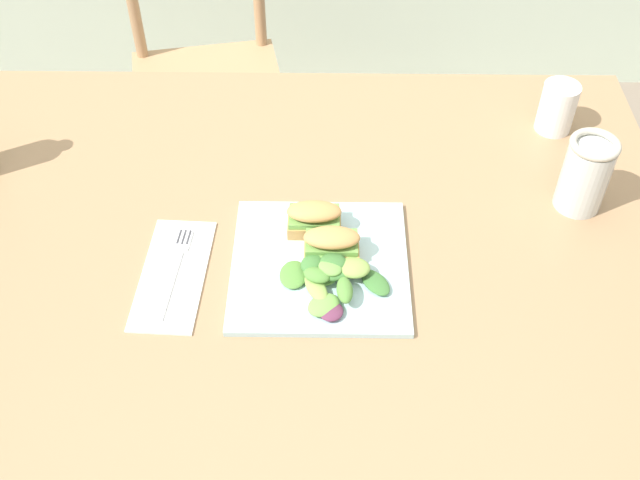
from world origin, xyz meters
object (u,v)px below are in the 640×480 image
chair_wooden_far (207,77)px  plate_lunch (320,265)px  mason_jar_iced_tea (585,177)px  sandwich_half_front (332,244)px  sandwich_half_back (314,218)px  fork_on_napkin (176,264)px  dining_table (264,293)px  cup_extra_side (557,108)px

chair_wooden_far → plate_lunch: chair_wooden_far is taller
chair_wooden_far → mason_jar_iced_tea: (0.76, -0.80, 0.35)m
plate_lunch → sandwich_half_front: size_ratio=3.14×
sandwich_half_back → fork_on_napkin: (-0.22, -0.08, -0.03)m
dining_table → chair_wooden_far: (-0.23, 0.92, -0.19)m
sandwich_half_front → sandwich_half_back: bearing=116.2°
plate_lunch → mason_jar_iced_tea: mason_jar_iced_tea is taller
fork_on_napkin → cup_extra_side: size_ratio=1.92×
chair_wooden_far → sandwich_half_back: size_ratio=9.79×
chair_wooden_far → plate_lunch: bearing=-71.3°
chair_wooden_far → cup_extra_side: 1.02m
sandwich_half_front → cup_extra_side: (0.42, 0.35, 0.01)m
dining_table → sandwich_half_front: 0.19m
plate_lunch → cup_extra_side: bearing=39.4°
sandwich_half_back → mason_jar_iced_tea: 0.46m
plate_lunch → cup_extra_side: (0.44, 0.36, 0.04)m
dining_table → sandwich_half_back: size_ratio=15.88×
sandwich_half_front → mason_jar_iced_tea: (0.42, 0.14, 0.02)m
sandwich_half_back → mason_jar_iced_tea: bearing=10.0°
plate_lunch → cup_extra_side: cup_extra_side is taller
sandwich_half_back → fork_on_napkin: bearing=-161.1°
sandwich_half_back → mason_jar_iced_tea: size_ratio=0.65×
chair_wooden_far → fork_on_napkin: chair_wooden_far is taller
plate_lunch → sandwich_half_front: sandwich_half_front is taller
sandwich_half_back → cup_extra_side: size_ratio=0.92×
fork_on_napkin → dining_table: bearing=14.8°
fork_on_napkin → cup_extra_side: bearing=28.6°
mason_jar_iced_tea → plate_lunch: bearing=-161.0°
mason_jar_iced_tea → sandwich_half_back: bearing=-170.0°
mason_jar_iced_tea → cup_extra_side: 0.21m
plate_lunch → fork_on_napkin: bearing=-179.2°
fork_on_napkin → cup_extra_side: (0.67, 0.37, 0.04)m
dining_table → cup_extra_side: cup_extra_side is taller
sandwich_half_front → sandwich_half_back: 0.06m
plate_lunch → chair_wooden_far: bearing=108.7°
dining_table → fork_on_napkin: size_ratio=7.58×
dining_table → plate_lunch: plate_lunch is taller
cup_extra_side → chair_wooden_far: bearing=142.2°
plate_lunch → fork_on_napkin: (-0.23, -0.00, 0.00)m
dining_table → sandwich_half_back: 0.17m
chair_wooden_far → sandwich_half_back: chair_wooden_far is taller
plate_lunch → sandwich_half_front: 0.04m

